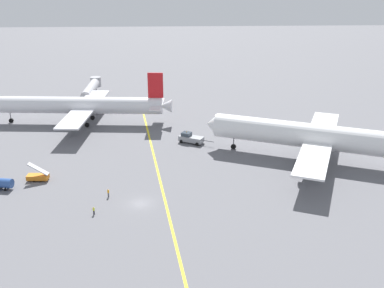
% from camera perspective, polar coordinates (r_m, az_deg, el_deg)
% --- Properties ---
extents(ground_plane, '(600.00, 600.00, 0.00)m').
position_cam_1_polar(ground_plane, '(88.08, -6.60, -7.54)').
color(ground_plane, slate).
extents(taxiway_stripe, '(15.34, 119.14, 0.01)m').
position_cam_1_polar(taxiway_stripe, '(96.79, -4.11, -4.67)').
color(taxiway_stripe, yellow).
rests_on(taxiway_stripe, ground).
extents(airliner_at_gate_left, '(55.91, 39.21, 15.32)m').
position_cam_1_polar(airliner_at_gate_left, '(135.25, -14.30, 4.78)').
color(airliner_at_gate_left, silver).
rests_on(airliner_at_gate_left, ground).
extents(airliner_being_pushed, '(49.10, 43.31, 17.39)m').
position_cam_1_polar(airliner_being_pushed, '(108.80, 14.97, 0.97)').
color(airliner_being_pushed, white).
rests_on(airliner_being_pushed, ground).
extents(pushback_tug, '(9.12, 5.79, 2.98)m').
position_cam_1_polar(pushback_tug, '(117.06, -0.18, 0.75)').
color(pushback_tug, gray).
rests_on(pushback_tug, ground).
extents(gse_stair_truck_yellow, '(4.73, 2.25, 4.06)m').
position_cam_1_polar(gse_stair_truck_yellow, '(101.75, -19.08, -3.88)').
color(gse_stair_truck_yellow, orange).
rests_on(gse_stair_truck_yellow, ground).
extents(gse_fuel_bowser_stubby, '(5.17, 2.78, 2.40)m').
position_cam_1_polar(gse_fuel_bowser_stubby, '(100.50, -23.26, -4.61)').
color(gse_fuel_bowser_stubby, '#2D5199').
rests_on(gse_fuel_bowser_stubby, ground).
extents(ground_crew_wing_walker_right, '(0.50, 0.36, 1.57)m').
position_cam_1_polar(ground_crew_wing_walker_right, '(85.43, -12.44, -8.28)').
color(ground_crew_wing_walker_right, black).
rests_on(ground_crew_wing_walker_right, ground).
extents(ground_crew_ramp_agent_by_cones, '(0.36, 0.36, 1.74)m').
position_cam_1_polar(ground_crew_ramp_agent_by_cones, '(91.02, -10.65, -6.13)').
color(ground_crew_ramp_agent_by_cones, '#4C4C51').
rests_on(ground_crew_ramp_agent_by_cones, ground).
extents(jet_bridge, '(3.84, 22.80, 6.15)m').
position_cam_1_polar(jet_bridge, '(160.67, -12.67, 7.07)').
color(jet_bridge, '#B7B7BC').
rests_on(jet_bridge, ground).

